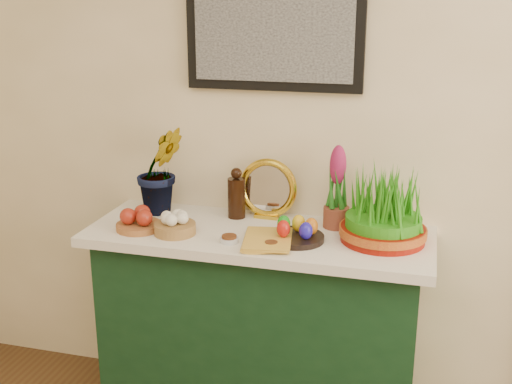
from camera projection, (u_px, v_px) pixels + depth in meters
The scene contains 14 objects.
room at pixel (146, 127), 0.53m from camera, with size 4.50×4.54×2.72m.
sideboard at pixel (259, 332), 2.75m from camera, with size 1.30×0.45×0.85m, color #14381D.
tablecloth at pixel (259, 235), 2.62m from camera, with size 1.40×0.55×0.04m, color silver.
hyacinth_green at pixel (160, 156), 2.77m from camera, with size 0.25×0.22×0.51m, color #23701C.
apple_bowl at pixel (139, 220), 2.62m from camera, with size 0.20×0.20×0.09m.
garlic_basket at pixel (175, 225), 2.57m from camera, with size 0.21×0.21×0.09m.
vinegar_cruet at pixel (236, 196), 2.75m from camera, with size 0.08×0.08×0.22m.
mirror at pixel (268, 189), 2.74m from camera, with size 0.26×0.08×0.26m.
book at pixel (244, 239), 2.48m from camera, with size 0.17×0.24×0.03m, color gold.
spice_dish_left at pixel (229, 239), 2.49m from camera, with size 0.07×0.07×0.03m.
spice_dish_right at pixel (271, 245), 2.43m from camera, with size 0.06×0.06×0.03m.
egg_plate at pixel (296, 232), 2.50m from camera, with size 0.23×0.23×0.09m.
hyacinth_pink at pixel (337, 191), 2.61m from camera, with size 0.11×0.11×0.35m.
wheatgrass_sabzeh at pixel (384, 211), 2.47m from camera, with size 0.34×0.34×0.28m.
Camera 1 is at (0.28, -0.36, 1.81)m, focal length 45.00 mm.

